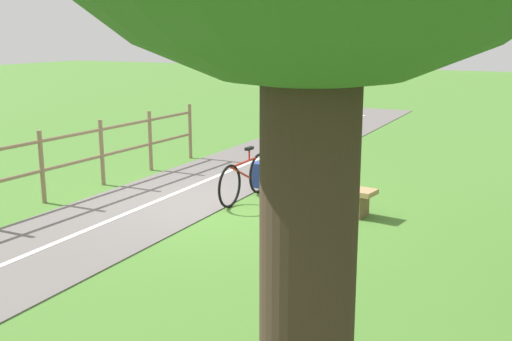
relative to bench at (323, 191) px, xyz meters
name	(u,v)px	position (x,y,z in m)	size (l,w,h in m)	color
ground_plane	(217,203)	(1.74, 0.42, -0.31)	(80.00, 80.00, 0.00)	#477A2D
bench	(323,191)	(0.00, 0.00, 0.00)	(1.82, 0.65, 0.45)	#A88456
person_seated	(300,163)	(0.43, -0.06, 0.43)	(0.43, 0.43, 0.71)	#38383D
bicycle	(245,178)	(1.42, 0.02, 0.07)	(0.08, 1.80, 0.90)	black
backpack	(260,175)	(1.57, -0.87, -0.08)	(0.27, 0.27, 0.47)	navy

